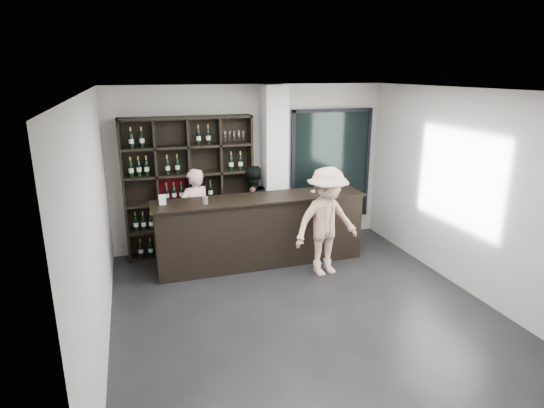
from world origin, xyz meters
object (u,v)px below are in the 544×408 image
object	(u,v)px
taster_pink	(195,213)
customer	(327,222)
tasting_counter	(260,231)
wine_shelf	(190,187)
taster_black	(251,208)

from	to	relation	value
taster_pink	customer	world-z (taller)	customer
tasting_counter	customer	bearing A→B (deg)	-39.37
customer	wine_shelf	bearing A→B (deg)	131.14
taster_pink	customer	size ratio (longest dim) A/B	0.90
taster_black	taster_pink	bearing A→B (deg)	-17.91
tasting_counter	customer	distance (m)	1.15
tasting_counter	taster_black	xyz separation A→B (m)	(0.02, 0.65, 0.19)
taster_black	customer	distance (m)	1.60
wine_shelf	tasting_counter	size ratio (longest dim) A/B	0.69
wine_shelf	customer	bearing A→B (deg)	-38.57
wine_shelf	taster_black	distance (m)	1.15
taster_black	customer	bearing A→B (deg)	102.17
wine_shelf	customer	xyz separation A→B (m)	(1.90, -1.52, -0.34)
tasting_counter	wine_shelf	bearing A→B (deg)	141.01
wine_shelf	taster_pink	distance (m)	0.47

